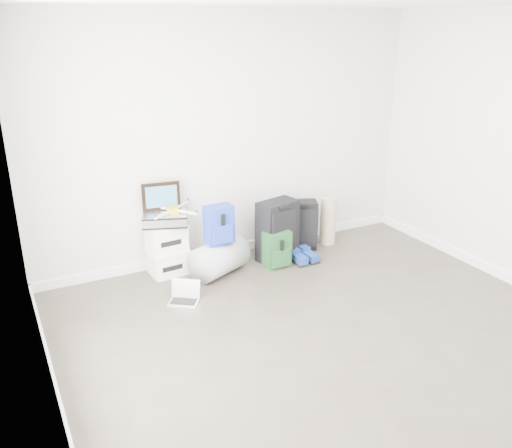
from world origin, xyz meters
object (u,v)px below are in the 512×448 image
carry_on (301,225)px  duffel_bag (219,258)px  laptop (185,296)px  boxes_stack (167,249)px  briefcase (165,218)px  large_suitcase (278,231)px

carry_on → duffel_bag: bearing=-148.5°
carry_on → laptop: size_ratio=1.70×
boxes_stack → briefcase: size_ratio=1.26×
briefcase → boxes_stack: bearing=-70.0°
large_suitcase → carry_on: large_suitcase is taller
briefcase → large_suitcase: same height
laptop → boxes_stack: bearing=120.4°
boxes_stack → large_suitcase: (1.23, -0.22, 0.06)m
boxes_stack → carry_on: 1.62m
boxes_stack → carry_on: (1.62, -0.08, 0.01)m
duffel_bag → carry_on: 1.16m
duffel_bag → carry_on: size_ratio=1.02×
large_suitcase → carry_on: (0.39, 0.15, -0.05)m
duffel_bag → carry_on: carry_on is taller
laptop → large_suitcase: bearing=54.5°
boxes_stack → large_suitcase: size_ratio=0.81×
laptop → duffel_bag: bearing=71.8°
duffel_bag → large_suitcase: 0.76m
carry_on → laptop: carry_on is taller
boxes_stack → briefcase: (0.00, 0.00, 0.35)m
large_suitcase → carry_on: size_ratio=1.17×
duffel_bag → boxes_stack: bearing=127.1°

